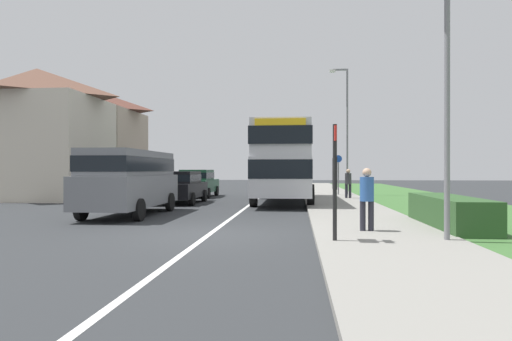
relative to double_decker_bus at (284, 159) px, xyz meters
name	(u,v)px	position (x,y,z in m)	size (l,w,h in m)	color
ground_plane	(209,235)	(-1.54, -11.14, -2.14)	(120.00, 120.00, 0.00)	#2D3033
lane_marking_centre	(246,208)	(-1.54, -3.14, -2.14)	(0.14, 60.00, 0.01)	silver
pavement_near_side	(351,211)	(2.66, -5.14, -2.08)	(3.20, 68.00, 0.12)	gray
grass_verge_seaward	(470,213)	(6.96, -5.14, -2.10)	(6.00, 68.00, 0.08)	#3D6B33
roadside_hedge	(449,213)	(4.76, -9.59, -1.69)	(1.10, 4.28, 0.90)	#2D5128
double_decker_bus	(284,159)	(0.00, 0.00, 0.00)	(2.80, 9.58, 3.70)	#BCBCC1
parked_van_grey	(130,177)	(-5.28, -6.73, -0.78)	(2.11, 5.52, 2.29)	slate
parked_car_black	(180,186)	(-5.00, -1.04, -1.28)	(2.01, 4.27, 1.55)	black
parked_car_dark_green	(198,182)	(-5.28, 4.06, -1.24)	(1.97, 4.32, 1.63)	#19472D
pedestrian_at_stop	(367,196)	(2.38, -10.89, -1.16)	(0.34, 0.34, 1.67)	#23232D
pedestrian_walking_away	(348,182)	(3.38, 2.00, -1.16)	(0.34, 0.34, 1.67)	#23232D
bus_stop_sign	(335,174)	(1.46, -12.47, -0.60)	(0.09, 0.52, 2.60)	black
cycle_route_sign	(338,173)	(3.16, 5.27, -0.71)	(0.44, 0.08, 2.52)	slate
street_lamp_near	(442,61)	(3.77, -12.16, 1.84)	(1.14, 0.20, 6.88)	slate
street_lamp_mid	(346,124)	(3.61, 5.46, 2.32)	(1.14, 0.20, 7.82)	slate
house_terrace_far_side	(64,138)	(-13.74, 4.20, 1.49)	(6.77, 11.47, 7.26)	beige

